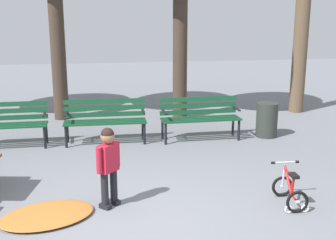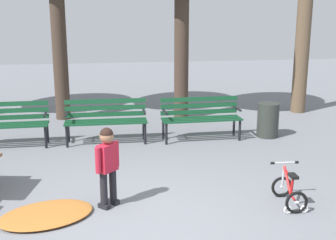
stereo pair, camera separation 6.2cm
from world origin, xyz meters
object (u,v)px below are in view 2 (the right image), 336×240
object	(u,v)px
park_bench_right	(201,115)
child_standing	(107,161)
park_bench_far_left	(5,121)
kids_bicycle	(289,191)
trash_bin	(268,120)
park_bench_left	(106,117)

from	to	relation	value
park_bench_right	child_standing	size ratio (longest dim) A/B	1.48
child_standing	park_bench_far_left	bearing A→B (deg)	121.34
child_standing	kids_bicycle	world-z (taller)	child_standing
park_bench_far_left	trash_bin	bearing A→B (deg)	-2.03
park_bench_right	child_standing	distance (m)	3.50
park_bench_left	child_standing	xyz separation A→B (m)	(-0.06, -3.00, 0.13)
park_bench_right	park_bench_left	bearing A→B (deg)	177.19
park_bench_far_left	park_bench_left	distance (m)	1.90
child_standing	kids_bicycle	size ratio (longest dim) A/B	1.88
trash_bin	park_bench_right	bearing A→B (deg)	177.71
park_bench_far_left	kids_bicycle	world-z (taller)	park_bench_far_left
park_bench_right	kids_bicycle	world-z (taller)	park_bench_right
park_bench_far_left	park_bench_left	size ratio (longest dim) A/B	0.99
park_bench_right	park_bench_far_left	bearing A→B (deg)	178.06
park_bench_far_left	park_bench_right	distance (m)	3.80
park_bench_left	park_bench_right	xyz separation A→B (m)	(1.90, -0.09, 0.00)
kids_bicycle	park_bench_far_left	bearing A→B (deg)	141.20
kids_bicycle	trash_bin	distance (m)	3.37
park_bench_left	park_bench_far_left	bearing A→B (deg)	178.93
park_bench_left	child_standing	distance (m)	3.00
park_bench_left	trash_bin	distance (m)	3.32
park_bench_far_left	park_bench_left	bearing A→B (deg)	-1.07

